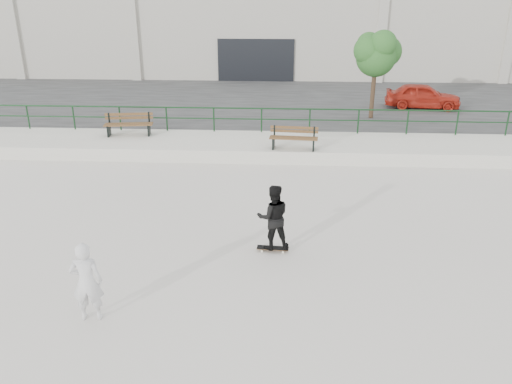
# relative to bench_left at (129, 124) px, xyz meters

# --- Properties ---
(ground) EXTENTS (120.00, 120.00, 0.00)m
(ground) POSITION_rel_bench_left_xyz_m (4.40, -10.03, -0.94)
(ground) COLOR beige
(ground) RESTS_ON ground
(ledge) EXTENTS (30.00, 3.00, 0.50)m
(ledge) POSITION_rel_bench_left_xyz_m (4.40, -0.53, -0.69)
(ledge) COLOR silver
(ledge) RESTS_ON ground
(parking_strip) EXTENTS (60.00, 14.00, 0.50)m
(parking_strip) POSITION_rel_bench_left_xyz_m (4.40, 7.97, -0.69)
(parking_strip) COLOR #2F2F2F
(parking_strip) RESTS_ON ground
(railing) EXTENTS (28.00, 0.06, 1.03)m
(railing) POSITION_rel_bench_left_xyz_m (4.40, 0.77, 0.30)
(railing) COLOR #15391B
(railing) RESTS_ON ledge
(commercial_building) EXTENTS (44.20, 16.33, 8.00)m
(commercial_building) POSITION_rel_bench_left_xyz_m (4.40, 21.96, 3.63)
(commercial_building) COLOR #B7B2A4
(commercial_building) RESTS_ON ground
(bench_left) EXTENTS (2.00, 0.82, 0.89)m
(bench_left) POSITION_rel_bench_left_xyz_m (0.00, 0.00, 0.00)
(bench_left) COLOR #4E301B
(bench_left) RESTS_ON ledge
(bench_right) EXTENTS (1.83, 0.66, 0.83)m
(bench_right) POSITION_rel_bench_left_xyz_m (6.71, -1.57, -0.03)
(bench_right) COLOR #4E301B
(bench_right) RESTS_ON ledge
(tree) EXTENTS (2.23, 1.99, 3.97)m
(tree) POSITION_rel_bench_left_xyz_m (10.42, 3.69, 2.53)
(tree) COLOR #4D3626
(tree) RESTS_ON parking_strip
(red_car) EXTENTS (3.85, 2.02, 1.25)m
(red_car) POSITION_rel_bench_left_xyz_m (13.29, 5.95, 0.18)
(red_car) COLOR #B02315
(red_car) RESTS_ON parking_strip
(skateboard) EXTENTS (0.79, 0.25, 0.09)m
(skateboard) POSITION_rel_bench_left_xyz_m (6.13, -8.70, -0.87)
(skateboard) COLOR black
(skateboard) RESTS_ON ground
(standing_skater) EXTENTS (0.89, 0.75, 1.64)m
(standing_skater) POSITION_rel_bench_left_xyz_m (6.13, -8.70, -0.03)
(standing_skater) COLOR black
(standing_skater) RESTS_ON skateboard
(seated_skater) EXTENTS (0.65, 0.48, 1.64)m
(seated_skater) POSITION_rel_bench_left_xyz_m (2.66, -11.65, -0.12)
(seated_skater) COLOR silver
(seated_skater) RESTS_ON ground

